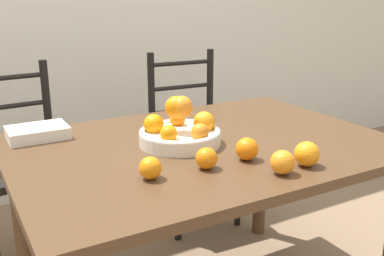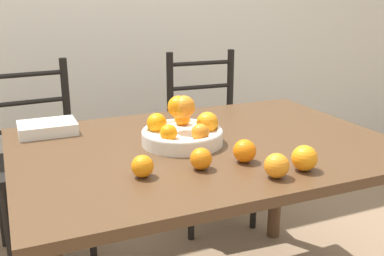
# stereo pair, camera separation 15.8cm
# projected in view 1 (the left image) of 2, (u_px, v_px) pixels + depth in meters

# --- Properties ---
(dining_table) EXTENTS (1.41, 1.00, 0.76)m
(dining_table) POSITION_uv_depth(u_px,v_px,m) (202.00, 168.00, 1.73)
(dining_table) COLOR #4C331E
(dining_table) RESTS_ON ground_plane
(fruit_bowl) EXTENTS (0.30, 0.30, 0.18)m
(fruit_bowl) POSITION_uv_depth(u_px,v_px,m) (180.00, 130.00, 1.67)
(fruit_bowl) COLOR silver
(fruit_bowl) RESTS_ON dining_table
(orange_loose_0) EXTENTS (0.07, 0.07, 0.07)m
(orange_loose_0) POSITION_uv_depth(u_px,v_px,m) (206.00, 158.00, 1.44)
(orange_loose_0) COLOR orange
(orange_loose_0) RESTS_ON dining_table
(orange_loose_1) EXTENTS (0.08, 0.08, 0.08)m
(orange_loose_1) POSITION_uv_depth(u_px,v_px,m) (307.00, 154.00, 1.46)
(orange_loose_1) COLOR orange
(orange_loose_1) RESTS_ON dining_table
(orange_loose_2) EXTENTS (0.08, 0.08, 0.08)m
(orange_loose_2) POSITION_uv_depth(u_px,v_px,m) (282.00, 162.00, 1.39)
(orange_loose_2) COLOR orange
(orange_loose_2) RESTS_ON dining_table
(orange_loose_3) EXTENTS (0.08, 0.08, 0.08)m
(orange_loose_3) POSITION_uv_depth(u_px,v_px,m) (247.00, 149.00, 1.51)
(orange_loose_3) COLOR orange
(orange_loose_3) RESTS_ON dining_table
(orange_loose_4) EXTENTS (0.07, 0.07, 0.07)m
(orange_loose_4) POSITION_uv_depth(u_px,v_px,m) (150.00, 168.00, 1.36)
(orange_loose_4) COLOR orange
(orange_loose_4) RESTS_ON dining_table
(chair_left) EXTENTS (0.45, 0.43, 0.98)m
(chair_left) POSITION_uv_depth(u_px,v_px,m) (21.00, 170.00, 2.17)
(chair_left) COLOR black
(chair_left) RESTS_ON ground_plane
(chair_right) EXTENTS (0.44, 0.43, 0.98)m
(chair_right) POSITION_uv_depth(u_px,v_px,m) (192.00, 140.00, 2.61)
(chair_right) COLOR black
(chair_right) RESTS_ON ground_plane
(book_stack) EXTENTS (0.22, 0.16, 0.05)m
(book_stack) POSITION_uv_depth(u_px,v_px,m) (38.00, 132.00, 1.74)
(book_stack) COLOR silver
(book_stack) RESTS_ON dining_table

